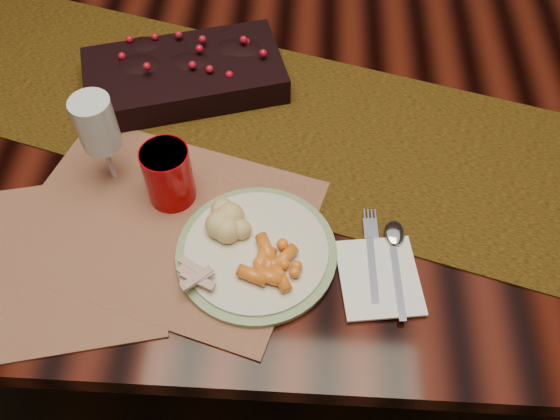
# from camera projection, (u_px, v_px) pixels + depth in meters

# --- Properties ---
(floor) EXTENTS (5.00, 5.00, 0.00)m
(floor) POSITION_uv_depth(u_px,v_px,m) (278.00, 305.00, 1.66)
(floor) COLOR black
(floor) RESTS_ON ground
(dining_table) EXTENTS (1.80, 1.00, 0.75)m
(dining_table) POSITION_uv_depth(u_px,v_px,m) (278.00, 231.00, 1.36)
(dining_table) COLOR black
(dining_table) RESTS_ON floor
(table_runner) EXTENTS (1.88, 0.88, 0.00)m
(table_runner) POSITION_uv_depth(u_px,v_px,m) (305.00, 130.00, 1.03)
(table_runner) COLOR #332006
(table_runner) RESTS_ON dining_table
(centerpiece) EXTENTS (0.39, 0.28, 0.07)m
(centerpiece) POSITION_uv_depth(u_px,v_px,m) (184.00, 72.00, 1.07)
(centerpiece) COLOR black
(centerpiece) RESTS_ON table_runner
(placemat_main) EXTENTS (0.51, 0.43, 0.00)m
(placemat_main) POSITION_uv_depth(u_px,v_px,m) (165.00, 223.00, 0.92)
(placemat_main) COLOR #8A634E
(placemat_main) RESTS_ON dining_table
(placemat_second) EXTENTS (0.47, 0.38, 0.00)m
(placemat_second) POSITION_uv_depth(u_px,v_px,m) (23.00, 266.00, 0.87)
(placemat_second) COLOR brown
(placemat_second) RESTS_ON dining_table
(dinner_plate) EXTENTS (0.29, 0.29, 0.01)m
(dinner_plate) POSITION_uv_depth(u_px,v_px,m) (256.00, 252.00, 0.87)
(dinner_plate) COLOR silver
(dinner_plate) RESTS_ON placemat_main
(baby_carrots) EXTENTS (0.13, 0.12, 0.02)m
(baby_carrots) POSITION_uv_depth(u_px,v_px,m) (272.00, 266.00, 0.84)
(baby_carrots) COLOR orange
(baby_carrots) RESTS_ON dinner_plate
(mashed_potatoes) EXTENTS (0.09, 0.08, 0.04)m
(mashed_potatoes) POSITION_uv_depth(u_px,v_px,m) (233.00, 216.00, 0.88)
(mashed_potatoes) COLOR tan
(mashed_potatoes) RESTS_ON dinner_plate
(turkey_shreds) EXTENTS (0.07, 0.06, 0.01)m
(turkey_shreds) POSITION_uv_depth(u_px,v_px,m) (198.00, 273.00, 0.84)
(turkey_shreds) COLOR tan
(turkey_shreds) RESTS_ON dinner_plate
(napkin) EXTENTS (0.13, 0.15, 0.00)m
(napkin) POSITION_uv_depth(u_px,v_px,m) (379.00, 277.00, 0.85)
(napkin) COLOR white
(napkin) RESTS_ON placemat_main
(fork) EXTENTS (0.03, 0.14, 0.00)m
(fork) POSITION_uv_depth(u_px,v_px,m) (372.00, 258.00, 0.87)
(fork) COLOR silver
(fork) RESTS_ON napkin
(spoon) EXTENTS (0.04, 0.16, 0.00)m
(spoon) POSITION_uv_depth(u_px,v_px,m) (397.00, 266.00, 0.86)
(spoon) COLOR silver
(spoon) RESTS_ON napkin
(red_cup) EXTENTS (0.09, 0.09, 0.10)m
(red_cup) POSITION_uv_depth(u_px,v_px,m) (168.00, 175.00, 0.90)
(red_cup) COLOR #A40004
(red_cup) RESTS_ON placemat_main
(wine_glass) EXTENTS (0.07, 0.07, 0.17)m
(wine_glass) POSITION_uv_depth(u_px,v_px,m) (103.00, 142.00, 0.90)
(wine_glass) COLOR #A9BAC6
(wine_glass) RESTS_ON dining_table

